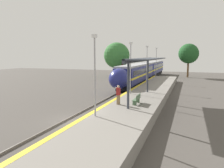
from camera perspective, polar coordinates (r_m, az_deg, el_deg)
ground_plane at (r=19.00m, az=-9.74°, el=-9.50°), size 120.00×120.00×0.00m
rail_left at (r=19.34m, az=-11.63°, el=-9.02°), size 0.08×90.00×0.15m
rail_right at (r=18.65m, az=-7.79°, el=-9.55°), size 0.08×90.00×0.15m
train at (r=47.57m, az=8.69°, el=3.51°), size 2.88×40.58×3.92m
platform_right at (r=17.28m, az=2.31°, el=-9.34°), size 4.82×64.00×1.04m
platform_bench at (r=20.43m, az=6.58°, el=-3.87°), size 0.44×1.67×0.89m
person_waiting at (r=20.00m, az=1.67°, el=-2.74°), size 0.36×0.23×1.78m
railway_signal at (r=38.34m, az=2.73°, el=3.24°), size 0.28×0.28×4.34m
lamppost_near at (r=15.86m, az=-4.52°, el=3.49°), size 0.36×0.20×5.98m
lamppost_mid at (r=25.40m, az=4.87°, el=5.01°), size 0.36×0.20×5.98m
lamppost_far at (r=35.25m, az=9.08°, el=5.65°), size 0.36×0.20×5.98m
lamppost_farthest at (r=45.21m, az=11.46°, el=5.99°), size 0.36×0.20×5.98m
station_canopy at (r=22.35m, az=8.80°, el=5.99°), size 2.02×11.93×4.20m
background_tree_left at (r=55.52m, az=1.23°, el=7.47°), size 6.52×6.52×8.72m
background_tree_right at (r=57.70m, az=19.37°, el=7.49°), size 4.91×4.91×8.37m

